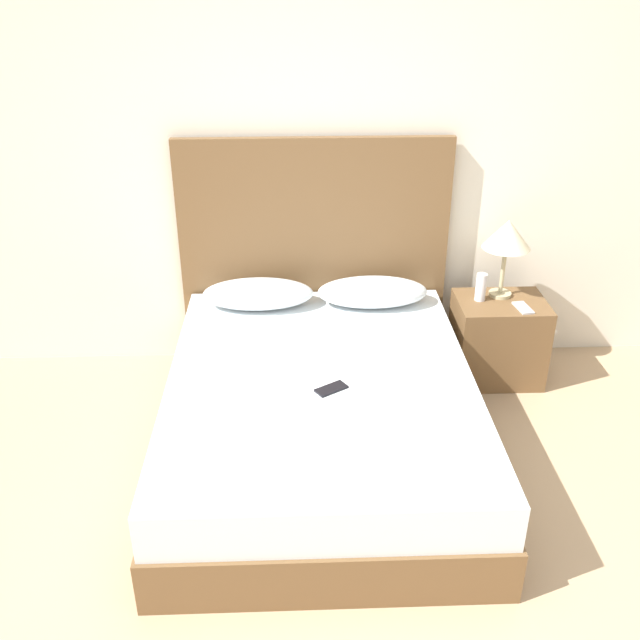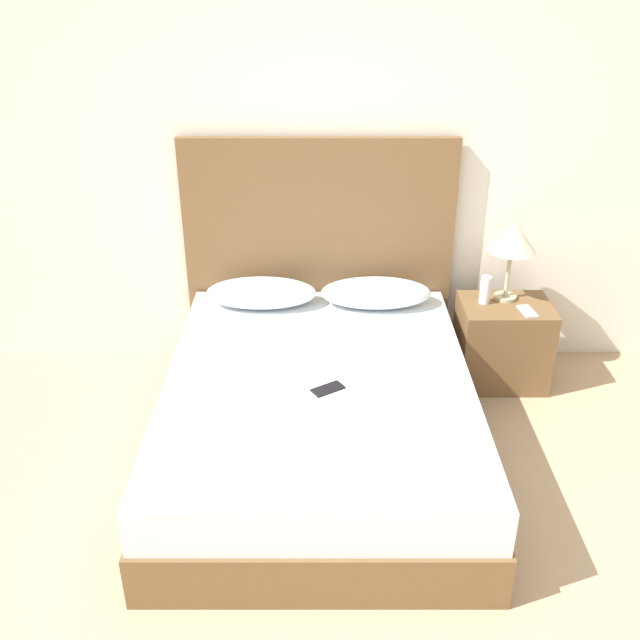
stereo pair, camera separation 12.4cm
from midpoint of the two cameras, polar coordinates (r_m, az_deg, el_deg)
wall_back at (r=4.06m, az=2.96°, el=14.38°), size 10.00×0.06×2.70m
bed at (r=3.53m, az=1.01°, el=-7.74°), size 1.48×1.92×0.47m
headboard at (r=4.18m, az=0.89°, el=5.24°), size 1.55×0.05×1.37m
pillow_left at (r=4.04m, az=-3.70°, el=2.18°), size 0.62×0.30×0.16m
pillow_right at (r=4.05m, az=5.50°, el=2.17°), size 0.62×0.30×0.16m
phone_on_bed at (r=3.30m, az=1.83°, el=-5.54°), size 0.16×0.14×0.01m
nightstand at (r=4.27m, az=15.29°, el=-1.81°), size 0.50×0.39×0.50m
table_lamp at (r=4.09m, az=16.15°, el=6.23°), size 0.27×0.27×0.46m
phone_on_nightstand at (r=4.09m, az=17.24°, el=0.63°), size 0.09×0.16×0.01m
toiletry_bottle at (r=4.11m, az=14.07°, el=2.34°), size 0.06×0.06×0.16m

